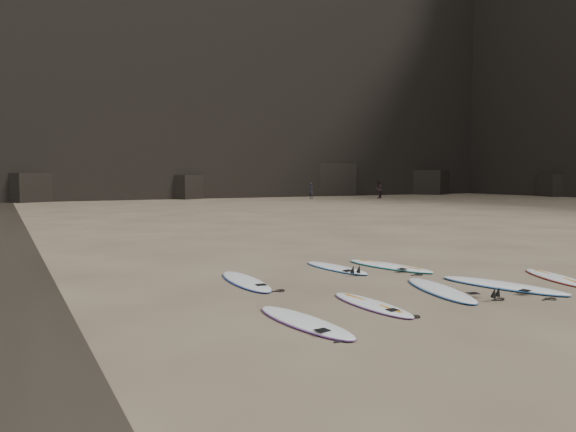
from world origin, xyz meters
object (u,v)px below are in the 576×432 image
at_px(surfboard_2, 440,290).
at_px(person_a, 311,191).
at_px(surfboard_0, 304,321).
at_px(surfboard_3, 503,285).
at_px(surfboard_5, 246,281).
at_px(surfboard_6, 336,268).
at_px(surfboard_4, 556,277).
at_px(person_b, 378,189).
at_px(surfboard_1, 372,304).
at_px(surfboard_7, 389,266).

height_order(surfboard_2, person_a, person_a).
height_order(surfboard_0, surfboard_3, surfboard_3).
bearing_deg(surfboard_0, surfboard_2, 7.40).
relative_size(surfboard_2, surfboard_5, 1.00).
height_order(surfboard_2, surfboard_6, surfboard_2).
bearing_deg(surfboard_4, person_b, 78.98).
height_order(surfboard_3, person_b, person_b).
relative_size(surfboard_3, surfboard_4, 1.19).
bearing_deg(person_a, surfboard_5, 133.46).
height_order(surfboard_1, surfboard_2, surfboard_2).
bearing_deg(surfboard_5, surfboard_6, 15.67).
distance_m(surfboard_5, person_a, 42.11).
bearing_deg(surfboard_3, surfboard_4, -13.47).
distance_m(surfboard_3, person_a, 42.52).
bearing_deg(surfboard_2, person_a, 78.23).
relative_size(surfboard_1, surfboard_3, 0.80).
bearing_deg(surfboard_7, surfboard_0, -154.00).
xyz_separation_m(surfboard_0, surfboard_2, (3.62, 0.88, 0.00)).
bearing_deg(surfboard_2, person_b, 69.58).
xyz_separation_m(surfboard_4, person_a, (15.66, 38.68, 0.75)).
bearing_deg(surfboard_3, surfboard_7, 84.14).
relative_size(surfboard_5, surfboard_6, 1.12).
bearing_deg(surfboard_5, surfboard_4, -20.63).
relative_size(surfboard_1, surfboard_7, 0.84).
bearing_deg(surfboard_1, surfboard_6, 65.93).
xyz_separation_m(surfboard_3, surfboard_6, (-1.91, 3.51, -0.01)).
height_order(surfboard_1, surfboard_7, surfboard_7).
relative_size(surfboard_0, person_b, 1.34).
height_order(surfboard_6, person_a, person_a).
distance_m(surfboard_1, surfboard_6, 3.96).
bearing_deg(surfboard_7, surfboard_1, -145.11).
bearing_deg(surfboard_4, surfboard_2, -162.71).
height_order(surfboard_3, surfboard_5, surfboard_3).
xyz_separation_m(surfboard_6, person_a, (19.37, 35.26, 0.75)).
distance_m(surfboard_0, person_a, 45.41).
xyz_separation_m(surfboard_0, surfboard_1, (1.65, 0.49, -0.00)).
bearing_deg(surfboard_7, person_b, 40.53).
relative_size(person_a, person_b, 0.88).
distance_m(surfboard_5, surfboard_7, 4.05).
height_order(surfboard_0, surfboard_6, surfboard_0).
distance_m(surfboard_4, surfboard_5, 7.00).
height_order(surfboard_1, surfboard_6, surfboard_6).
xyz_separation_m(surfboard_3, surfboard_7, (-0.57, 3.10, -0.00)).
relative_size(surfboard_1, surfboard_2, 0.85).
bearing_deg(surfboard_3, person_a, 49.53).
height_order(surfboard_4, surfboard_6, same).
relative_size(surfboard_4, surfboard_6, 1.01).
distance_m(surfboard_0, surfboard_5, 3.57).
height_order(surfboard_6, surfboard_7, surfboard_7).
bearing_deg(surfboard_4, surfboard_6, 157.39).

